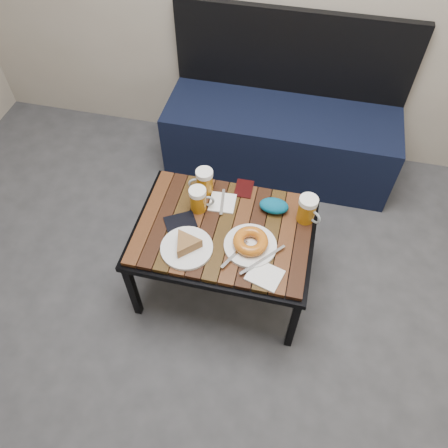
% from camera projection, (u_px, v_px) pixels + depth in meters
% --- Properties ---
extents(ground, '(4.00, 4.00, 0.00)m').
position_uv_depth(ground, '(199.00, 438.00, 1.90)').
color(ground, '#2D2D30').
rests_on(ground, ground).
extents(bench, '(1.40, 0.50, 0.95)m').
position_uv_depth(bench, '(280.00, 133.00, 2.74)').
color(bench, black).
rests_on(bench, ground).
extents(cafe_table, '(0.84, 0.62, 0.47)m').
position_uv_depth(cafe_table, '(224.00, 233.00, 2.06)').
color(cafe_table, black).
rests_on(cafe_table, ground).
extents(beer_mug_left, '(0.13, 0.10, 0.13)m').
position_uv_depth(beer_mug_left, '(204.00, 181.00, 2.11)').
color(beer_mug_left, '#A0600C').
rests_on(beer_mug_left, cafe_table).
extents(beer_mug_centre, '(0.12, 0.09, 0.13)m').
position_uv_depth(beer_mug_centre, '(199.00, 199.00, 2.04)').
color(beer_mug_centre, '#A0600C').
rests_on(beer_mug_centre, cafe_table).
extents(beer_mug_right, '(0.13, 0.12, 0.14)m').
position_uv_depth(beer_mug_right, '(307.00, 209.00, 2.00)').
color(beer_mug_right, '#A0600C').
rests_on(beer_mug_right, cafe_table).
extents(plate_pie, '(0.23, 0.23, 0.07)m').
position_uv_depth(plate_pie, '(186.00, 246.00, 1.93)').
color(plate_pie, white).
rests_on(plate_pie, cafe_table).
extents(plate_bagel, '(0.27, 0.28, 0.07)m').
position_uv_depth(plate_bagel, '(250.00, 243.00, 1.94)').
color(plate_bagel, white).
rests_on(plate_bagel, cafe_table).
extents(napkin_left, '(0.13, 0.16, 0.01)m').
position_uv_depth(napkin_left, '(222.00, 202.00, 2.11)').
color(napkin_left, white).
rests_on(napkin_left, cafe_table).
extents(napkin_right, '(0.17, 0.15, 0.01)m').
position_uv_depth(napkin_right, '(265.00, 275.00, 1.86)').
color(napkin_right, white).
rests_on(napkin_right, cafe_table).
extents(passport_navy, '(0.17, 0.16, 0.01)m').
position_uv_depth(passport_navy, '(180.00, 222.00, 2.04)').
color(passport_navy, black).
rests_on(passport_navy, cafe_table).
extents(passport_burgundy, '(0.09, 0.12, 0.01)m').
position_uv_depth(passport_burgundy, '(244.00, 189.00, 2.17)').
color(passport_burgundy, black).
rests_on(passport_burgundy, cafe_table).
extents(knit_pouch, '(0.14, 0.09, 0.06)m').
position_uv_depth(knit_pouch, '(274.00, 206.00, 2.07)').
color(knit_pouch, navy).
rests_on(knit_pouch, cafe_table).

